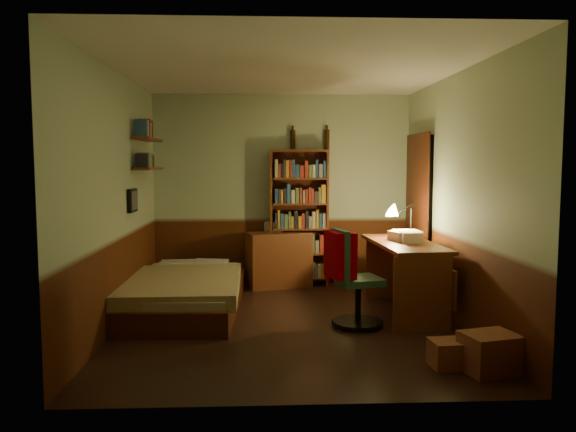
{
  "coord_description": "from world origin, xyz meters",
  "views": [
    {
      "loc": [
        -0.28,
        -5.71,
        1.65
      ],
      "look_at": [
        0.0,
        0.25,
        1.1
      ],
      "focal_mm": 35.0,
      "sensor_mm": 36.0,
      "label": 1
    }
  ],
  "objects_px": {
    "dresser": "(279,260)",
    "office_chair": "(358,283)",
    "cardboard_box_b": "(450,354)",
    "mini_stereo": "(274,226)",
    "bookshelf": "(300,218)",
    "bed": "(183,280)",
    "desk_lamp": "(411,216)",
    "cardboard_box_a": "(490,353)",
    "desk": "(404,277)"
  },
  "relations": [
    {
      "from": "dresser",
      "to": "mini_stereo",
      "type": "relative_size",
      "value": 3.45
    },
    {
      "from": "dresser",
      "to": "mini_stereo",
      "type": "bearing_deg",
      "value": 97.04
    },
    {
      "from": "mini_stereo",
      "to": "desk",
      "type": "distance_m",
      "value": 2.12
    },
    {
      "from": "bed",
      "to": "cardboard_box_b",
      "type": "bearing_deg",
      "value": -37.03
    },
    {
      "from": "desk",
      "to": "office_chair",
      "type": "relative_size",
      "value": 1.65
    },
    {
      "from": "dresser",
      "to": "desk_lamp",
      "type": "xyz_separation_m",
      "value": [
        1.51,
        -1.06,
        0.68
      ]
    },
    {
      "from": "desk_lamp",
      "to": "desk",
      "type": "bearing_deg",
      "value": -120.86
    },
    {
      "from": "mini_stereo",
      "to": "office_chair",
      "type": "bearing_deg",
      "value": -52.05
    },
    {
      "from": "mini_stereo",
      "to": "desk_lamp",
      "type": "relative_size",
      "value": 0.47
    },
    {
      "from": "desk",
      "to": "desk_lamp",
      "type": "xyz_separation_m",
      "value": [
        0.16,
        0.34,
        0.66
      ]
    },
    {
      "from": "mini_stereo",
      "to": "cardboard_box_b",
      "type": "distance_m",
      "value": 3.56
    },
    {
      "from": "bed",
      "to": "bookshelf",
      "type": "height_order",
      "value": "bookshelf"
    },
    {
      "from": "bookshelf",
      "to": "desk_lamp",
      "type": "distance_m",
      "value": 1.68
    },
    {
      "from": "office_chair",
      "to": "cardboard_box_b",
      "type": "xyz_separation_m",
      "value": [
        0.55,
        -1.19,
        -0.34
      ]
    },
    {
      "from": "desk_lamp",
      "to": "cardboard_box_b",
      "type": "xyz_separation_m",
      "value": [
        -0.2,
        -2.03,
        -0.94
      ]
    },
    {
      "from": "dresser",
      "to": "desk_lamp",
      "type": "bearing_deg",
      "value": -51.21
    },
    {
      "from": "bookshelf",
      "to": "desk",
      "type": "distance_m",
      "value": 1.91
    },
    {
      "from": "dresser",
      "to": "cardboard_box_b",
      "type": "bearing_deg",
      "value": -83.15
    },
    {
      "from": "bookshelf",
      "to": "cardboard_box_a",
      "type": "bearing_deg",
      "value": -63.39
    },
    {
      "from": "mini_stereo",
      "to": "office_chair",
      "type": "relative_size",
      "value": 0.27
    },
    {
      "from": "bookshelf",
      "to": "office_chair",
      "type": "bearing_deg",
      "value": -71.63
    },
    {
      "from": "bed",
      "to": "cardboard_box_a",
      "type": "bearing_deg",
      "value": -35.7
    },
    {
      "from": "cardboard_box_a",
      "to": "desk",
      "type": "bearing_deg",
      "value": 97.38
    },
    {
      "from": "desk_lamp",
      "to": "office_chair",
      "type": "bearing_deg",
      "value": -138.08
    },
    {
      "from": "dresser",
      "to": "desk_lamp",
      "type": "relative_size",
      "value": 1.62
    },
    {
      "from": "office_chair",
      "to": "cardboard_box_a",
      "type": "height_order",
      "value": "office_chair"
    },
    {
      "from": "cardboard_box_a",
      "to": "bookshelf",
      "type": "bearing_deg",
      "value": 111.44
    },
    {
      "from": "dresser",
      "to": "office_chair",
      "type": "bearing_deg",
      "value": -84.4
    },
    {
      "from": "dresser",
      "to": "desk_lamp",
      "type": "distance_m",
      "value": 1.97
    },
    {
      "from": "desk_lamp",
      "to": "cardboard_box_a",
      "type": "relative_size",
      "value": 1.24
    },
    {
      "from": "bed",
      "to": "desk",
      "type": "relative_size",
      "value": 1.53
    },
    {
      "from": "dresser",
      "to": "bookshelf",
      "type": "bearing_deg",
      "value": 0.41
    },
    {
      "from": "desk",
      "to": "desk_lamp",
      "type": "distance_m",
      "value": 0.76
    },
    {
      "from": "bed",
      "to": "desk_lamp",
      "type": "relative_size",
      "value": 4.41
    },
    {
      "from": "mini_stereo",
      "to": "bookshelf",
      "type": "distance_m",
      "value": 0.36
    },
    {
      "from": "bed",
      "to": "cardboard_box_b",
      "type": "height_order",
      "value": "bed"
    },
    {
      "from": "desk",
      "to": "cardboard_box_b",
      "type": "height_order",
      "value": "desk"
    },
    {
      "from": "office_chair",
      "to": "cardboard_box_b",
      "type": "distance_m",
      "value": 1.36
    },
    {
      "from": "cardboard_box_b",
      "to": "desk_lamp",
      "type": "bearing_deg",
      "value": 84.27
    },
    {
      "from": "bookshelf",
      "to": "mini_stereo",
      "type": "bearing_deg",
      "value": 178.48
    },
    {
      "from": "bookshelf",
      "to": "desk_lamp",
      "type": "height_order",
      "value": "bookshelf"
    },
    {
      "from": "office_chair",
      "to": "cardboard_box_b",
      "type": "height_order",
      "value": "office_chair"
    },
    {
      "from": "desk_lamp",
      "to": "cardboard_box_a",
      "type": "distance_m",
      "value": 2.34
    },
    {
      "from": "mini_stereo",
      "to": "cardboard_box_a",
      "type": "distance_m",
      "value": 3.78
    },
    {
      "from": "cardboard_box_b",
      "to": "mini_stereo",
      "type": "bearing_deg",
      "value": 112.9
    },
    {
      "from": "mini_stereo",
      "to": "cardboard_box_a",
      "type": "height_order",
      "value": "mini_stereo"
    },
    {
      "from": "bookshelf",
      "to": "cardboard_box_a",
      "type": "relative_size",
      "value": 4.45
    },
    {
      "from": "desk",
      "to": "desk_lamp",
      "type": "relative_size",
      "value": 2.88
    },
    {
      "from": "desk",
      "to": "office_chair",
      "type": "height_order",
      "value": "office_chair"
    },
    {
      "from": "cardboard_box_a",
      "to": "dresser",
      "type": "bearing_deg",
      "value": 116.22
    }
  ]
}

